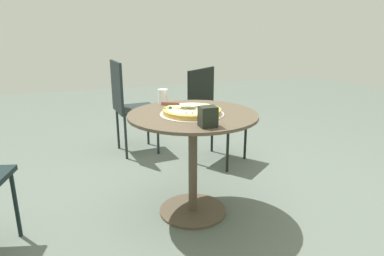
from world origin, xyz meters
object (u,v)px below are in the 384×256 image
napkin_dispenser (208,117)px  patio_chair_near (213,108)px  pizza_on_tray (192,111)px  pizza_server (178,104)px  drinking_cup (163,97)px  patio_chair_far (128,101)px  patio_table (193,142)px

napkin_dispenser → patio_chair_near: 1.27m
pizza_on_tray → pizza_server: bearing=149.5°
pizza_server → drinking_cup: (-0.02, 0.29, -0.01)m
patio_chair_near → patio_chair_far: bearing=147.3°
napkin_dispenser → patio_table: bearing=-95.0°
patio_chair_near → patio_chair_far: size_ratio=0.94×
patio_table → pizza_server: (-0.09, 0.03, 0.25)m
patio_table → drinking_cup: drinking_cup is taller
drinking_cup → pizza_server: bearing=-85.9°
drinking_cup → patio_chair_far: patio_chair_far is taller
patio_chair_near → pizza_on_tray: bearing=-120.4°
pizza_server → drinking_cup: size_ratio=2.03×
patio_table → patio_chair_far: bearing=98.9°
patio_table → pizza_server: pizza_server is taller
patio_chair_far → pizza_server: bearing=-84.8°
patio_chair_near → drinking_cup: bearing=-138.9°
patio_table → drinking_cup: (-0.11, 0.32, 0.24)m
patio_table → napkin_dispenser: (-0.02, -0.30, 0.24)m
pizza_on_tray → drinking_cup: 0.35m
napkin_dispenser → patio_chair_near: size_ratio=0.13×
pizza_on_tray → patio_chair_near: patio_chair_near is taller
pizza_on_tray → napkin_dispenser: 0.29m
pizza_server → patio_table: bearing=-17.1°
pizza_on_tray → patio_chair_far: patio_chair_far is taller
patio_table → patio_chair_far: (-0.20, 1.28, 0.02)m
patio_table → drinking_cup: 0.41m
patio_table → drinking_cup: bearing=108.5°
patio_table → patio_chair_far: 1.30m
napkin_dispenser → patio_chair_near: (0.51, 1.14, -0.25)m
patio_table → patio_chair_near: (0.49, 0.84, -0.00)m
drinking_cup → patio_chair_near: patio_chair_near is taller
patio_table → napkin_dispenser: 0.39m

